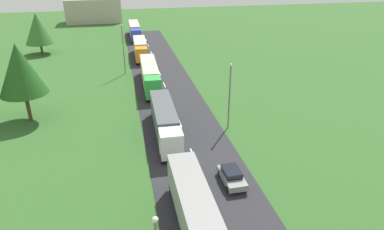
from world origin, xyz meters
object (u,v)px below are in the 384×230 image
Objects in this scene: lamppost_second at (230,93)px; tree_maple at (20,69)px; car_second at (232,176)px; lamppost_third at (123,47)px; distant_building at (94,10)px; truck_lead at (197,215)px; truck_third at (150,74)px; truck_second at (165,120)px; truck_fourth at (140,48)px; truck_fifth at (135,30)px; tree_oak at (38,29)px.

tree_maple is (-25.25, 7.68, 2.33)m from lamppost_second.
lamppost_third reaches higher than car_second.
lamppost_second reaches higher than distant_building.
truck_lead reaches higher than truck_third.
distant_building is at bearing 97.99° from truck_second.
truck_third is at bearing 90.10° from truck_lead.
truck_fourth is (-0.28, 53.28, -0.09)m from truck_lead.
truck_fourth is at bearing 90.30° from truck_lead.
car_second is 0.38× the size of tree_maple.
tree_maple is (-17.13, 25.33, 4.87)m from truck_lead.
truck_fifth is at bearing 90.26° from truck_second.
truck_fourth is 47.39m from car_second.
truck_fourth is at bearing -89.99° from truck_fifth.
car_second is (5.15, -66.90, -1.30)m from truck_fifth.
car_second is at bearing -83.76° from truck_fourth.
lamppost_second is 0.49× the size of distant_building.
truck_fifth is at bearing 90.22° from truck_lead.
tree_maple is (-17.07, -9.69, 4.92)m from truck_third.
distant_building reaches higher than truck_second.
tree_maple is (-22.00, 19.15, 6.24)m from car_second.
tree_oak reaches higher than lamppost_second.
tree_oak is at bearing 109.51° from truck_lead.
car_second is 0.23× the size of distant_building.
car_second is 0.43× the size of lamppost_third.
truck_fifth reaches higher than truck_fourth.
lamppost_third is at bearing 115.66° from lamppost_second.
truck_fourth is 1.31× the size of lamppost_third.
truck_fourth is 19.80m from truck_fifth.
truck_second is at bearing -82.01° from distant_building.
truck_fifth is 0.81× the size of distant_building.
distant_building is (-11.32, 26.65, 1.56)m from truck_fifth.
truck_third is 9.13m from lamppost_third.
truck_lead is 64.73m from tree_oak.
truck_lead is 0.79× the size of distant_building.
tree_oak is at bearing -104.43° from distant_building.
truck_fourth is 1.35× the size of tree_oak.
tree_oak is (-21.31, -12.15, 3.46)m from truck_fifth.
truck_third is at bearing -79.88° from distant_building.
truck_fourth is 0.86× the size of truck_fifth.
truck_second is (-0.03, 17.25, -0.10)m from truck_lead.
tree_maple reaches higher than car_second.
tree_maple is (-17.10, 8.08, 4.98)m from truck_second.
lamppost_second is at bearing -76.49° from distant_building.
lamppost_second reaches higher than car_second.
distant_building reaches higher than truck_third.
truck_fifth is 1.65× the size of lamppost_second.
tree_oak is at bearing 115.80° from car_second.
lamppost_third is at bearing -45.85° from tree_oak.
lamppost_second is 0.93× the size of lamppost_third.
truck_fourth is (-0.24, 36.03, 0.01)m from truck_second.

